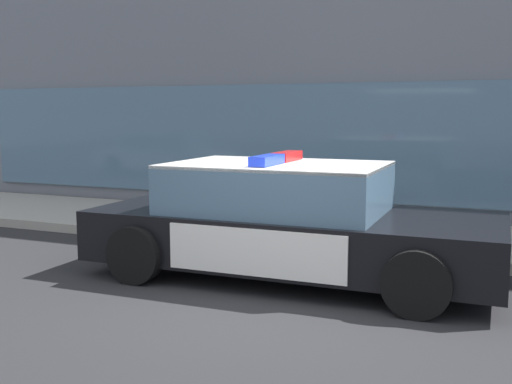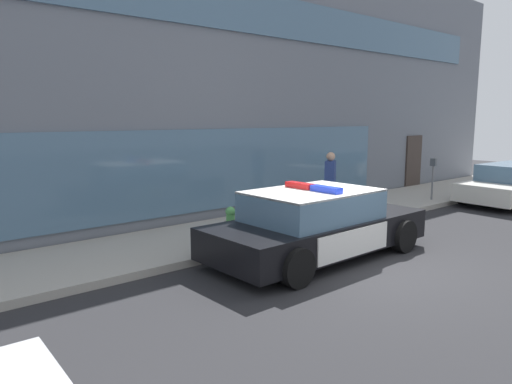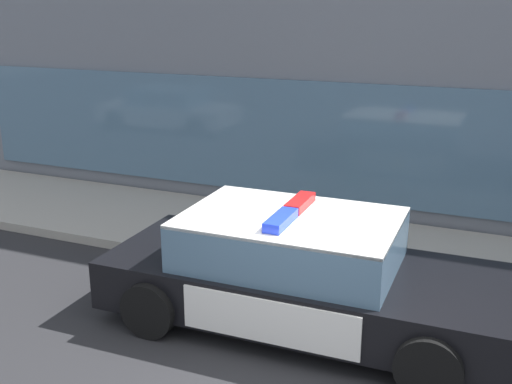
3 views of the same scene
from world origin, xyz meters
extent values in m
plane|color=#262628|center=(0.00, 0.00, 0.00)|extent=(48.00, 48.00, 0.00)
cube|color=#A39E93|center=(0.00, 3.34, 0.07)|extent=(48.00, 2.70, 0.15)
cube|color=slate|center=(-1.20, 4.71, 1.45)|extent=(15.01, 0.08, 2.10)
cube|color=black|center=(-0.28, 0.92, 0.50)|extent=(4.87, 1.99, 0.60)
cube|color=silver|center=(1.26, 0.94, 0.67)|extent=(1.67, 1.91, 0.05)
cube|color=silver|center=(-1.98, 0.89, 0.67)|extent=(1.38, 1.90, 0.05)
cube|color=silver|center=(-0.40, 1.89, 0.50)|extent=(2.03, 0.06, 0.51)
cube|color=silver|center=(-0.37, -0.06, 0.50)|extent=(2.03, 0.06, 0.51)
cube|color=yellow|center=(-0.40, 1.90, 0.50)|extent=(0.22, 0.02, 0.26)
cube|color=slate|center=(-0.48, 0.91, 1.07)|extent=(2.54, 1.77, 0.60)
cube|color=silver|center=(-0.48, 0.91, 1.36)|extent=(2.54, 1.77, 0.04)
cube|color=red|center=(-0.48, 1.26, 1.44)|extent=(0.21, 0.66, 0.11)
cube|color=blue|center=(-0.47, 0.57, 1.44)|extent=(0.21, 0.66, 0.11)
cylinder|color=black|center=(1.30, 1.90, 0.34)|extent=(0.68, 0.23, 0.68)
cylinder|color=black|center=(1.33, -0.02, 0.34)|extent=(0.68, 0.23, 0.68)
cylinder|color=black|center=(-1.90, 1.85, 0.34)|extent=(0.68, 0.23, 0.68)
cylinder|color=black|center=(-1.87, -0.07, 0.34)|extent=(0.68, 0.23, 0.68)
cylinder|color=#4C994C|center=(-1.16, 2.69, 0.20)|extent=(0.28, 0.28, 0.10)
cylinder|color=#4C994C|center=(-1.16, 2.69, 0.47)|extent=(0.19, 0.19, 0.45)
sphere|color=#4C994C|center=(-1.16, 2.69, 0.77)|extent=(0.22, 0.22, 0.22)
cylinder|color=gray|center=(-1.16, 2.69, 0.84)|extent=(0.06, 0.06, 0.05)
cylinder|color=gray|center=(-1.16, 2.54, 0.50)|extent=(0.09, 0.10, 0.09)
cylinder|color=gray|center=(-1.16, 2.83, 0.50)|extent=(0.09, 0.10, 0.09)
cylinder|color=gray|center=(-1.01, 2.69, 0.46)|extent=(0.10, 0.12, 0.12)
camera|label=1|loc=(2.11, -5.87, 1.98)|focal=42.61mm
camera|label=2|loc=(-7.18, -5.32, 2.79)|focal=32.95mm
camera|label=3|loc=(1.84, -5.58, 3.78)|focal=43.36mm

